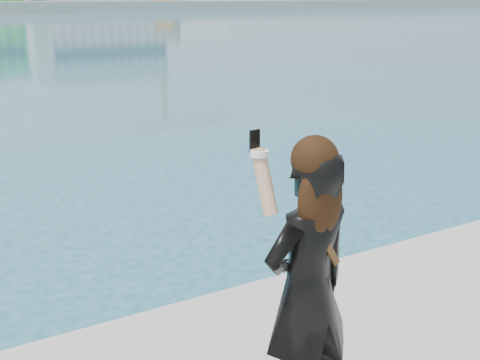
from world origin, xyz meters
name	(u,v)px	position (x,y,z in m)	size (l,w,h in m)	color
woman	(308,283)	(-0.22, -0.57, 1.64)	(0.61, 0.43, 1.66)	black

